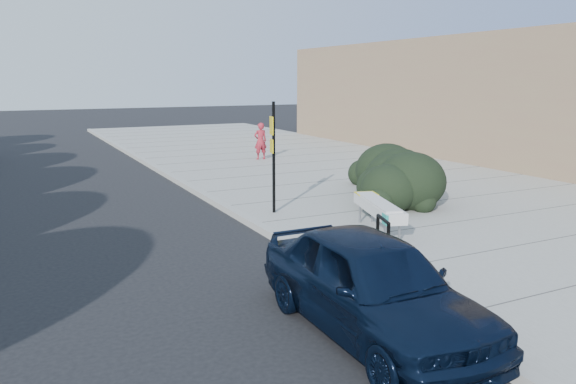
% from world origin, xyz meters
% --- Properties ---
extents(ground, '(120.00, 120.00, 0.00)m').
position_xyz_m(ground, '(0.00, 0.00, 0.00)').
color(ground, black).
rests_on(ground, ground).
extents(sidewalk_near, '(11.20, 50.00, 0.15)m').
position_xyz_m(sidewalk_near, '(5.60, 5.00, 0.07)').
color(sidewalk_near, gray).
rests_on(sidewalk_near, ground).
extents(curb_near, '(0.22, 50.00, 0.17)m').
position_xyz_m(curb_near, '(0.00, 5.00, 0.08)').
color(curb_near, '#9E9E99').
rests_on(curb_near, ground).
extents(bench, '(1.12, 2.30, 0.69)m').
position_xyz_m(bench, '(2.03, 0.10, 0.69)').
color(bench, gray).
rests_on(bench, sidewalk_near).
extents(bike_rack, '(0.25, 0.62, 0.95)m').
position_xyz_m(bike_rack, '(0.60, -2.00, 0.72)').
color(bike_rack, black).
rests_on(bike_rack, sidewalk_near).
extents(sign_post, '(0.13, 0.31, 2.75)m').
position_xyz_m(sign_post, '(0.78, 2.79, 1.70)').
color(sign_post, black).
rests_on(sign_post, sidewalk_near).
extents(hedge, '(2.56, 4.52, 1.63)m').
position_xyz_m(hedge, '(4.00, 3.27, 0.96)').
color(hedge, black).
rests_on(hedge, sidewalk_near).
extents(sedan_navy, '(1.74, 4.18, 1.42)m').
position_xyz_m(sedan_navy, '(-0.80, -3.67, 0.71)').
color(sedan_navy, black).
rests_on(sedan_navy, ground).
extents(pedestrian, '(0.57, 0.38, 1.51)m').
position_xyz_m(pedestrian, '(4.37, 11.61, 0.91)').
color(pedestrian, maroon).
rests_on(pedestrian, sidewalk_near).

